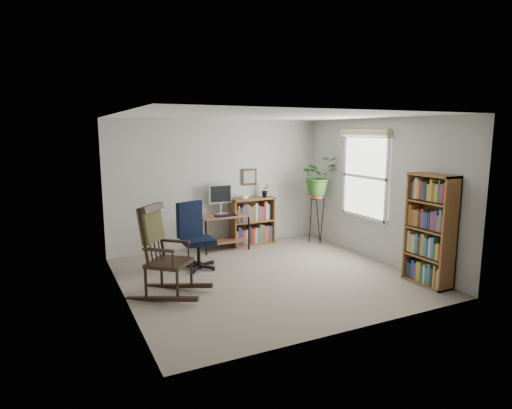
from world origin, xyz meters
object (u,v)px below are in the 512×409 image
office_chair (198,236)px  low_bookshelf (253,221)px  rocking_chair (169,250)px  desk (224,232)px  tall_bookshelf (430,230)px

office_chair → low_bookshelf: office_chair is taller
rocking_chair → low_bookshelf: rocking_chair is taller
low_bookshelf → desk: bearing=-169.7°
desk → rocking_chair: rocking_chair is taller
tall_bookshelf → desk: bearing=123.1°
office_chair → rocking_chair: 1.18m
rocking_chair → tall_bookshelf: size_ratio=0.79×
office_chair → low_bookshelf: (1.44, 0.99, -0.09)m
office_chair → low_bookshelf: size_ratio=1.19×
desk → low_bookshelf: 0.68m
rocking_chair → tall_bookshelf: (3.45, -1.20, 0.17)m
office_chair → low_bookshelf: 1.75m
desk → tall_bookshelf: bearing=-56.9°
rocking_chair → desk: bearing=2.0°
desk → office_chair: size_ratio=0.84×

